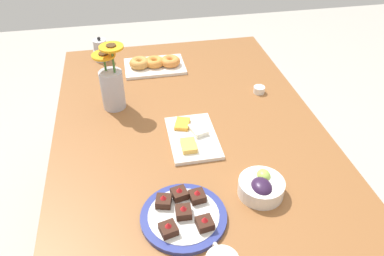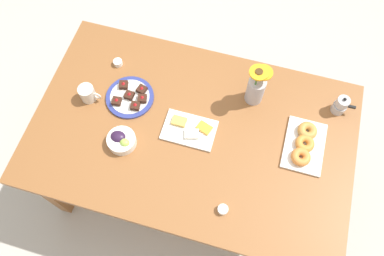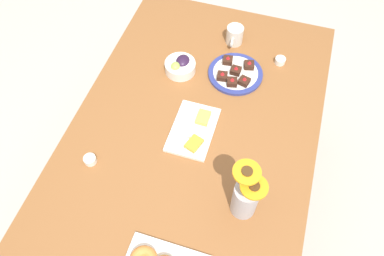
% 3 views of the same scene
% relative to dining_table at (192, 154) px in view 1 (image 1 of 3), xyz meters
% --- Properties ---
extents(ground_plane, '(6.00, 6.00, 0.00)m').
position_rel_dining_table_xyz_m(ground_plane, '(0.00, 0.00, -0.65)').
color(ground_plane, '#B7B2A8').
extents(dining_table, '(1.60, 1.00, 0.74)m').
position_rel_dining_table_xyz_m(dining_table, '(0.00, 0.00, 0.00)').
color(dining_table, brown).
rests_on(dining_table, ground_plane).
extents(grape_bowl, '(0.14, 0.14, 0.07)m').
position_rel_dining_table_xyz_m(grape_bowl, '(-0.31, -0.15, 0.12)').
color(grape_bowl, white).
rests_on(grape_bowl, dining_table).
extents(cheese_platter, '(0.26, 0.17, 0.03)m').
position_rel_dining_table_xyz_m(cheese_platter, '(-0.01, -0.00, 0.10)').
color(cheese_platter, white).
rests_on(cheese_platter, dining_table).
extents(croissant_platter, '(0.19, 0.28, 0.05)m').
position_rel_dining_table_xyz_m(croissant_platter, '(0.54, 0.08, 0.11)').
color(croissant_platter, white).
rests_on(croissant_platter, dining_table).
extents(jam_cup_berry, '(0.05, 0.05, 0.03)m').
position_rel_dining_table_xyz_m(jam_cup_berry, '(0.24, -0.34, 0.10)').
color(jam_cup_berry, white).
rests_on(jam_cup_berry, dining_table).
extents(dessert_plate, '(0.25, 0.25, 0.05)m').
position_rel_dining_table_xyz_m(dessert_plate, '(-0.36, 0.09, 0.10)').
color(dessert_plate, navy).
rests_on(dessert_plate, dining_table).
extents(flower_vase, '(0.11, 0.12, 0.27)m').
position_rel_dining_table_xyz_m(flower_vase, '(0.25, 0.27, 0.18)').
color(flower_vase, '#B2B2BC').
rests_on(flower_vase, dining_table).
extents(moka_pot, '(0.11, 0.07, 0.12)m').
position_rel_dining_table_xyz_m(moka_pot, '(0.68, 0.32, 0.13)').
color(moka_pot, '#B7B7BC').
rests_on(moka_pot, dining_table).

